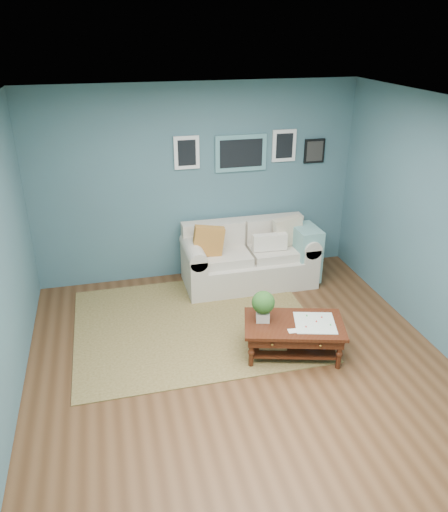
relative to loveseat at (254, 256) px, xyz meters
name	(u,v)px	position (x,y,z in m)	size (l,w,h in m)	color
room_shell	(248,256)	(-0.68, -1.97, 0.97)	(5.00, 5.02, 2.70)	brown
area_rug	(195,324)	(-1.03, -0.92, -0.38)	(2.87, 2.30, 0.01)	brown
loveseat	(254,256)	(0.00, 0.00, 0.00)	(1.85, 0.84, 0.95)	beige
coffee_table	(288,328)	(-0.14, -1.75, -0.05)	(1.21, 0.90, 0.75)	#361209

